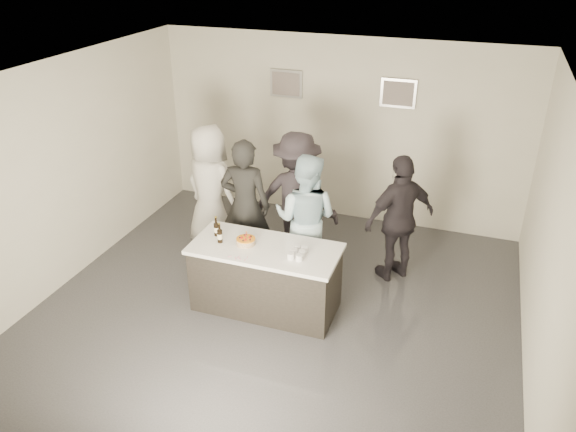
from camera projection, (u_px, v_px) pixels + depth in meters
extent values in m
plane|color=#3D3D42|center=(275.00, 312.00, 7.25)|extent=(6.00, 6.00, 0.00)
plane|color=white|center=(272.00, 80.00, 5.89)|extent=(6.00, 6.00, 0.00)
cube|color=silver|center=(339.00, 131.00, 9.09)|extent=(6.00, 0.04, 3.00)
cube|color=silver|center=(127.00, 380.00, 4.05)|extent=(6.00, 0.04, 3.00)
cube|color=silver|center=(63.00, 175.00, 7.46)|extent=(0.04, 6.00, 3.00)
cube|color=silver|center=(551.00, 251.00, 5.68)|extent=(0.04, 6.00, 3.00)
cube|color=#B2B2B7|center=(286.00, 84.00, 9.01)|extent=(0.54, 0.04, 0.44)
cube|color=#B2B2B7|center=(398.00, 93.00, 8.48)|extent=(0.54, 0.04, 0.44)
cube|color=white|center=(266.00, 278.00, 7.15)|extent=(1.86, 0.86, 0.90)
cylinder|color=orange|center=(246.00, 241.00, 6.99)|extent=(0.24, 0.24, 0.07)
cylinder|color=black|center=(216.00, 226.00, 7.15)|extent=(0.07, 0.07, 0.26)
cylinder|color=black|center=(220.00, 233.00, 6.99)|extent=(0.07, 0.07, 0.26)
cube|color=orange|center=(298.00, 253.00, 6.75)|extent=(0.19, 0.30, 0.08)
cube|color=pink|center=(237.00, 257.00, 6.73)|extent=(0.24, 0.08, 0.01)
imported|color=black|center=(245.00, 205.00, 7.83)|extent=(0.75, 0.52, 1.94)
imported|color=silver|center=(306.00, 219.00, 7.57)|extent=(0.92, 0.72, 1.85)
imported|color=silver|center=(210.00, 188.00, 8.36)|extent=(1.10, 0.90, 1.94)
imported|color=#272329|center=(400.00, 219.00, 7.60)|extent=(1.08, 1.06, 1.82)
imported|color=#29242B|center=(297.00, 196.00, 8.11)|extent=(1.26, 0.74, 1.93)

